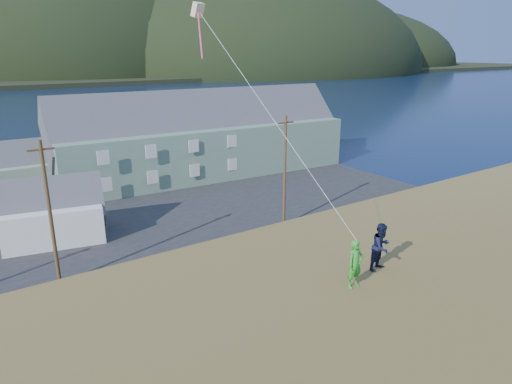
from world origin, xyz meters
TOP-DOWN VIEW (x-y plane):
  - ground at (0.00, 0.00)m, footprint 900.00×900.00m
  - grass_strip at (0.00, -2.00)m, footprint 110.00×8.00m
  - waterfront_lot at (0.00, 17.00)m, footprint 72.00×36.00m
  - far_hills at (35.59, 279.38)m, footprint 760.00×265.00m
  - lodge at (18.60, 21.58)m, footprint 36.75×12.30m
  - shed_white at (-1.73, 9.82)m, footprint 8.94×6.82m
  - shed_palegreen_far at (-1.01, 26.27)m, footprint 10.50×6.23m
  - utility_poles at (-0.59, 1.50)m, footprint 31.38×0.24m
  - kite_flyer_green at (3.14, -18.70)m, footprint 0.65×0.43m
  - kite_flyer_navy at (4.94, -18.30)m, footprint 0.98×0.81m
  - kite_rig at (1.18, -11.62)m, footprint 1.59×3.98m

SIDE VIEW (x-z plane):
  - ground at x=0.00m, z-range 0.00..0.00m
  - grass_strip at x=0.00m, z-range 0.00..0.10m
  - waterfront_lot at x=0.00m, z-range 0.00..0.12m
  - far_hills at x=35.59m, z-range -69.50..73.50m
  - shed_white at x=-1.73m, z-range -0.74..5.67m
  - shed_palegreen_far at x=-1.01m, z-range -0.81..6.12m
  - lodge at x=18.60m, z-range -1.47..11.26m
  - utility_poles at x=-0.59m, z-range 0.02..9.82m
  - kite_flyer_green at x=3.14m, z-range 7.20..8.95m
  - kite_flyer_navy at x=4.94m, z-range 7.20..9.04m
  - kite_rig at x=1.18m, z-range 10.97..21.85m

